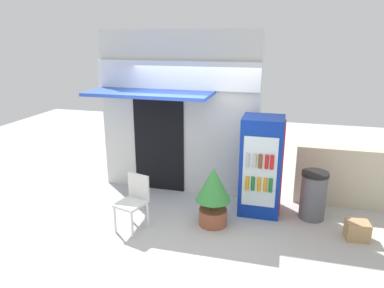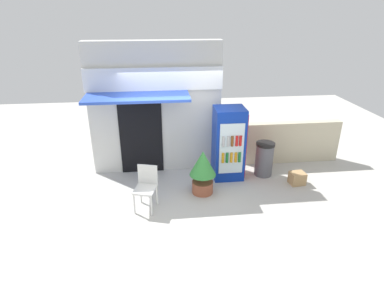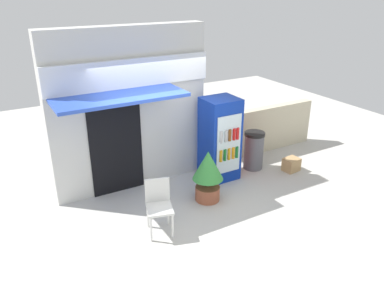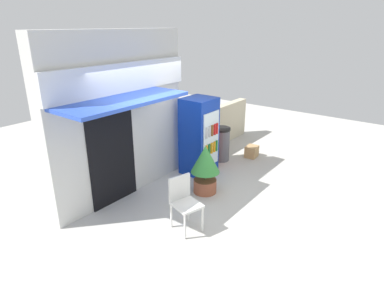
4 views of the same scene
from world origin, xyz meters
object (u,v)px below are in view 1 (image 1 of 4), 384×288
(plastic_chair, at_px, (134,198))
(potted_plant_near_shop, at_px, (213,192))
(trash_bin, at_px, (313,195))
(drink_cooler, at_px, (262,166))
(cardboard_box, at_px, (357,230))

(plastic_chair, relative_size, potted_plant_near_shop, 0.90)
(trash_bin, bearing_deg, drink_cooler, 179.57)
(drink_cooler, bearing_deg, cardboard_box, -19.26)
(potted_plant_near_shop, bearing_deg, cardboard_box, 3.39)
(potted_plant_near_shop, height_order, trash_bin, potted_plant_near_shop)
(plastic_chair, xyz_separation_m, trash_bin, (2.81, 1.09, -0.10))
(plastic_chair, height_order, trash_bin, plastic_chair)
(drink_cooler, bearing_deg, potted_plant_near_shop, -136.54)
(plastic_chair, bearing_deg, trash_bin, 21.25)
(trash_bin, height_order, cardboard_box, trash_bin)
(potted_plant_near_shop, relative_size, trash_bin, 1.19)
(plastic_chair, distance_m, potted_plant_near_shop, 1.28)
(drink_cooler, height_order, trash_bin, drink_cooler)
(drink_cooler, bearing_deg, trash_bin, -0.43)
(cardboard_box, bearing_deg, plastic_chair, -170.77)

